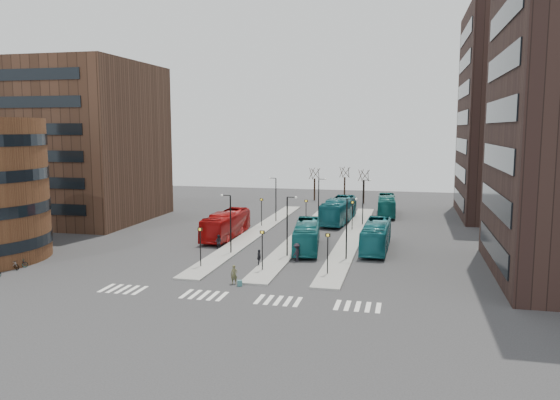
% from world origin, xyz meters
% --- Properties ---
extents(ground, '(160.00, 160.00, 0.00)m').
position_xyz_m(ground, '(0.00, 0.00, 0.00)').
color(ground, '#29292B').
rests_on(ground, ground).
extents(island_left, '(2.50, 45.00, 0.15)m').
position_xyz_m(island_left, '(-4.00, 30.00, 0.07)').
color(island_left, gray).
rests_on(island_left, ground).
extents(island_mid, '(2.50, 45.00, 0.15)m').
position_xyz_m(island_mid, '(2.00, 30.00, 0.07)').
color(island_mid, gray).
rests_on(island_mid, ground).
extents(island_right, '(2.50, 45.00, 0.15)m').
position_xyz_m(island_right, '(8.00, 30.00, 0.07)').
color(island_right, gray).
rests_on(island_right, ground).
extents(suitcase, '(0.48, 0.43, 0.49)m').
position_xyz_m(suitcase, '(0.99, 7.02, 0.25)').
color(suitcase, '#1C1C9A').
rests_on(suitcase, ground).
extents(red_bus, '(2.80, 11.27, 3.13)m').
position_xyz_m(red_bus, '(-6.63, 26.00, 1.56)').
color(red_bus, '#A10C0C').
rests_on(red_bus, ground).
extents(teal_bus_a, '(3.97, 11.02, 3.00)m').
position_xyz_m(teal_bus_a, '(3.92, 21.88, 1.50)').
color(teal_bus_a, '#146366').
rests_on(teal_bus_a, ground).
extents(teal_bus_b, '(3.89, 12.42, 3.40)m').
position_xyz_m(teal_bus_b, '(5.15, 39.60, 1.70)').
color(teal_bus_b, '#145C67').
rests_on(teal_bus_b, ground).
extents(teal_bus_c, '(2.80, 11.04, 3.06)m').
position_xyz_m(teal_bus_c, '(11.21, 23.44, 1.53)').
color(teal_bus_c, '#16656E').
rests_on(teal_bus_c, ground).
extents(teal_bus_d, '(2.93, 10.75, 2.97)m').
position_xyz_m(teal_bus_d, '(11.39, 47.71, 1.48)').
color(teal_bus_d, '#136360').
rests_on(teal_bus_d, ground).
extents(traveller, '(0.62, 0.44, 1.61)m').
position_xyz_m(traveller, '(0.34, 7.51, 0.81)').
color(traveller, brown).
rests_on(traveller, ground).
extents(commuter_a, '(0.84, 0.70, 1.57)m').
position_xyz_m(commuter_a, '(-5.47, 19.97, 0.79)').
color(commuter_a, black).
rests_on(commuter_a, ground).
extents(commuter_b, '(0.64, 1.02, 1.62)m').
position_xyz_m(commuter_b, '(0.81, 13.76, 0.81)').
color(commuter_b, black).
rests_on(commuter_b, ground).
extents(commuter_c, '(1.01, 1.33, 1.82)m').
position_xyz_m(commuter_c, '(3.92, 16.39, 0.91)').
color(commuter_c, black).
rests_on(commuter_c, ground).
extents(bicycle_mid, '(1.56, 0.70, 0.91)m').
position_xyz_m(bicycle_mid, '(-21.00, 7.27, 0.45)').
color(bicycle_mid, gray).
rests_on(bicycle_mid, ground).
extents(bicycle_far, '(1.63, 1.08, 0.81)m').
position_xyz_m(bicycle_far, '(-21.00, 8.08, 0.40)').
color(bicycle_far, gray).
rests_on(bicycle_far, ground).
extents(crosswalk_stripes, '(22.35, 2.40, 0.01)m').
position_xyz_m(crosswalk_stripes, '(1.75, 4.00, 0.01)').
color(crosswalk_stripes, silver).
rests_on(crosswalk_stripes, ground).
extents(office_block, '(25.00, 20.12, 22.00)m').
position_xyz_m(office_block, '(-34.00, 33.98, 11.00)').
color(office_block, '#4A3022').
rests_on(office_block, ground).
extents(tower_far, '(20.12, 20.00, 30.00)m').
position_xyz_m(tower_far, '(31.98, 50.00, 15.00)').
color(tower_far, '#2E1E19').
rests_on(tower_far, ground).
extents(sign_poles, '(12.45, 22.12, 3.65)m').
position_xyz_m(sign_poles, '(1.60, 23.00, 2.41)').
color(sign_poles, black).
rests_on(sign_poles, ground).
extents(lamp_posts, '(14.04, 20.24, 6.12)m').
position_xyz_m(lamp_posts, '(2.64, 28.00, 3.58)').
color(lamp_posts, black).
rests_on(lamp_posts, ground).
extents(bare_trees, '(10.97, 8.14, 5.90)m').
position_xyz_m(bare_trees, '(2.67, 62.67, 2.72)').
color(bare_trees, black).
rests_on(bare_trees, ground).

